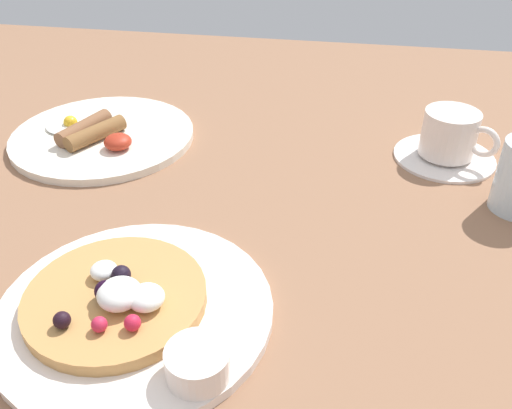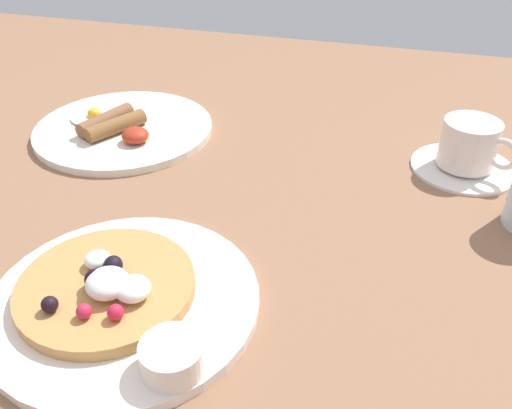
{
  "view_description": "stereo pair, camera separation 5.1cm",
  "coord_description": "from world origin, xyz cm",
  "px_view_note": "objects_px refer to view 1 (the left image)",
  "views": [
    {
      "loc": [
        10.48,
        -44.99,
        36.4
      ],
      "look_at": [
        2.32,
        1.79,
        4.0
      ],
      "focal_mm": 38.16,
      "sensor_mm": 36.0,
      "label": 1
    },
    {
      "loc": [
        15.45,
        -43.84,
        36.4
      ],
      "look_at": [
        2.32,
        1.79,
        4.0
      ],
      "focal_mm": 38.16,
      "sensor_mm": 36.0,
      "label": 2
    }
  ],
  "objects_px": {
    "pancake_plate": "(135,310)",
    "syrup_ramekin": "(198,363)",
    "coffee_saucer": "(444,156)",
    "breakfast_plate": "(103,136)",
    "coffee_cup": "(451,133)"
  },
  "relations": [
    {
      "from": "coffee_cup",
      "to": "pancake_plate",
      "type": "bearing_deg",
      "value": -131.88
    },
    {
      "from": "pancake_plate",
      "to": "syrup_ramekin",
      "type": "bearing_deg",
      "value": -39.29
    },
    {
      "from": "pancake_plate",
      "to": "breakfast_plate",
      "type": "height_order",
      "value": "same"
    },
    {
      "from": "syrup_ramekin",
      "to": "coffee_cup",
      "type": "bearing_deg",
      "value": 60.21
    },
    {
      "from": "pancake_plate",
      "to": "coffee_cup",
      "type": "relative_size",
      "value": 2.67
    },
    {
      "from": "breakfast_plate",
      "to": "coffee_cup",
      "type": "distance_m",
      "value": 0.48
    },
    {
      "from": "breakfast_plate",
      "to": "coffee_cup",
      "type": "height_order",
      "value": "coffee_cup"
    },
    {
      "from": "pancake_plate",
      "to": "syrup_ramekin",
      "type": "xyz_separation_m",
      "value": [
        0.08,
        -0.06,
        0.02
      ]
    },
    {
      "from": "syrup_ramekin",
      "to": "coffee_cup",
      "type": "distance_m",
      "value": 0.47
    },
    {
      "from": "pancake_plate",
      "to": "coffee_saucer",
      "type": "distance_m",
      "value": 0.47
    },
    {
      "from": "syrup_ramekin",
      "to": "breakfast_plate",
      "type": "relative_size",
      "value": 0.2
    },
    {
      "from": "pancake_plate",
      "to": "coffee_cup",
      "type": "height_order",
      "value": "coffee_cup"
    },
    {
      "from": "coffee_saucer",
      "to": "coffee_cup",
      "type": "distance_m",
      "value": 0.04
    },
    {
      "from": "breakfast_plate",
      "to": "syrup_ramekin",
      "type": "bearing_deg",
      "value": -57.59
    },
    {
      "from": "breakfast_plate",
      "to": "coffee_cup",
      "type": "bearing_deg",
      "value": 3.04
    }
  ]
}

